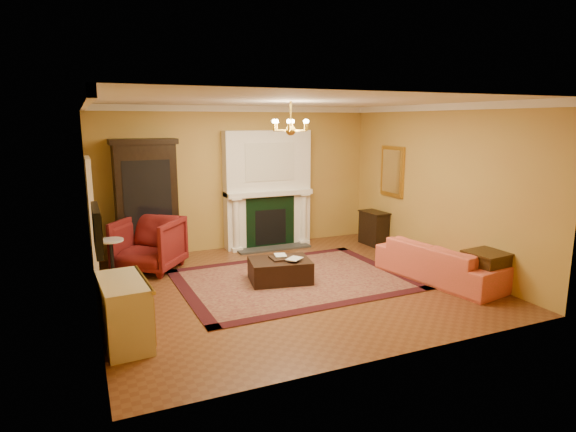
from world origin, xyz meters
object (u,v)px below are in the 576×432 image
commode (124,312)px  coral_sofa (440,256)px  china_cabinet (146,203)px  end_table (486,273)px  pedestal_table (112,257)px  console_table (374,229)px  wingback_armchair (149,242)px  leather_ottoman (280,270)px

commode → coral_sofa: (5.18, 0.32, 0.04)m
china_cabinet → end_table: china_cabinet is taller
pedestal_table → console_table: (5.48, 0.36, -0.07)m
commode → console_table: commode is taller
wingback_armchair → pedestal_table: (-0.67, -0.40, -0.11)m
commode → coral_sofa: bearing=-0.5°
commode → leather_ottoman: (2.63, 1.35, -0.20)m
end_table → leather_ottoman: (-2.82, 1.78, -0.11)m
china_cabinet → pedestal_table: 1.51m
china_cabinet → coral_sofa: size_ratio=1.01×
china_cabinet → console_table: china_cabinet is taller
wingback_armchair → end_table: wingback_armchair is taller
end_table → leather_ottoman: 3.33m
commode → leather_ottoman: size_ratio=1.08×
pedestal_table → console_table: size_ratio=1.04×
commode → coral_sofa: size_ratio=0.48×
commode → leather_ottoman: 2.97m
leather_ottoman → console_table: bearing=37.9°
pedestal_table → end_table: size_ratio=1.17×
wingback_armchair → pedestal_table: 0.78m
coral_sofa → leather_ottoman: 2.75m
wingback_armchair → console_table: (4.81, -0.04, -0.18)m
wingback_armchair → coral_sofa: wingback_armchair is taller
wingback_armchair → china_cabinet: bearing=120.3°
leather_ottoman → china_cabinet: bearing=139.7°
console_table → end_table: bearing=-94.9°
end_table → commode: bearing=175.5°
wingback_armchair → console_table: wingback_armchair is taller
china_cabinet → pedestal_table: bearing=-125.4°
commode → console_table: size_ratio=1.52×
leather_ottoman → end_table: bearing=-22.0°
wingback_armchair → coral_sofa: size_ratio=0.48×
commode → end_table: commode is taller
coral_sofa → console_table: bearing=-17.9°
china_cabinet → coral_sofa: china_cabinet is taller
commode → end_table: bearing=-8.6°
console_table → leather_ottoman: 3.25m
end_table → china_cabinet: bearing=139.1°
china_cabinet → coral_sofa: 5.54m
coral_sofa → pedestal_table: bearing=56.7°
wingback_armchair → pedestal_table: size_ratio=1.45×
leather_ottoman → wingback_armchair: bearing=151.8°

